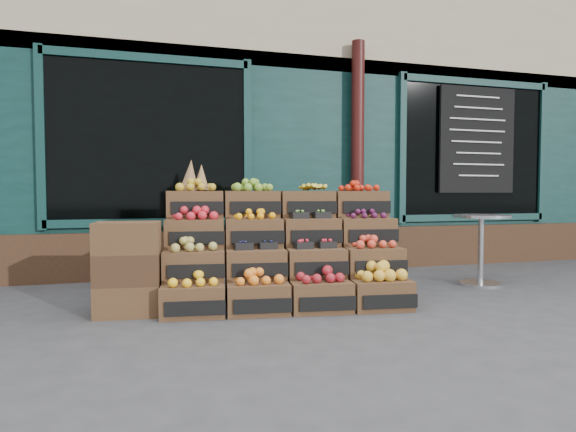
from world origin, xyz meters
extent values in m
plane|color=#3B3B3E|center=(0.00, 0.00, 0.00)|extent=(60.00, 60.00, 0.00)
cube|color=#0E302D|center=(0.00, 5.20, 2.40)|extent=(12.00, 6.00, 4.80)
cube|color=#0E302D|center=(0.00, 2.25, 1.50)|extent=(12.00, 0.12, 3.00)
cube|color=#3B2517|center=(0.00, 2.18, 0.30)|extent=(12.00, 0.18, 0.60)
cube|color=black|center=(-1.60, 2.18, 1.75)|extent=(2.40, 0.06, 2.00)
cube|color=black|center=(3.20, 2.18, 1.75)|extent=(2.40, 0.06, 2.00)
cylinder|color=#370E0C|center=(1.20, 2.05, 1.60)|extent=(0.18, 0.18, 3.20)
cube|color=black|center=(3.20, 2.10, 1.90)|extent=(1.30, 0.04, 1.60)
cube|color=#4E331E|center=(-1.25, 0.12, 0.14)|extent=(0.60, 0.45, 0.28)
cube|color=black|center=(-1.27, -0.08, 0.11)|extent=(0.51, 0.08, 0.13)
cube|color=yellow|center=(-1.25, 0.12, 0.32)|extent=(0.48, 0.35, 0.09)
cube|color=#4E331E|center=(-0.67, 0.05, 0.14)|extent=(0.60, 0.45, 0.28)
cube|color=black|center=(-0.70, -0.16, 0.11)|extent=(0.51, 0.08, 0.13)
cube|color=orange|center=(-0.67, 0.05, 0.33)|extent=(0.48, 0.35, 0.10)
cube|color=#4E331E|center=(-0.10, -0.03, 0.14)|extent=(0.60, 0.45, 0.28)
cube|color=black|center=(-0.12, -0.23, 0.11)|extent=(0.51, 0.08, 0.13)
cube|color=maroon|center=(-0.10, -0.03, 0.33)|extent=(0.48, 0.35, 0.11)
cube|color=#4E331E|center=(0.48, -0.10, 0.14)|extent=(0.60, 0.45, 0.28)
cube|color=black|center=(0.45, -0.31, 0.11)|extent=(0.51, 0.08, 0.13)
cube|color=gold|center=(0.48, -0.10, 0.34)|extent=(0.48, 0.35, 0.13)
cube|color=#4E331E|center=(-1.21, 0.35, 0.42)|extent=(0.60, 0.45, 0.28)
cube|color=black|center=(-1.24, 0.15, 0.39)|extent=(0.51, 0.08, 0.13)
cube|color=#A39546|center=(-1.21, 0.35, 0.60)|extent=(0.48, 0.35, 0.09)
cube|color=#4E331E|center=(-0.64, 0.28, 0.42)|extent=(0.60, 0.45, 0.28)
cube|color=black|center=(-0.67, 0.08, 0.39)|extent=(0.51, 0.08, 0.13)
cube|color=#18193F|center=(-0.64, 0.28, 0.57)|extent=(0.48, 0.35, 0.03)
cube|color=#4E331E|center=(-0.07, 0.20, 0.42)|extent=(0.60, 0.45, 0.28)
cube|color=black|center=(-0.09, 0.00, 0.39)|extent=(0.51, 0.08, 0.13)
cube|color=red|center=(-0.07, 0.20, 0.58)|extent=(0.48, 0.35, 0.04)
cube|color=#4E331E|center=(0.51, 0.13, 0.42)|extent=(0.60, 0.45, 0.28)
cube|color=black|center=(0.48, -0.07, 0.39)|extent=(0.51, 0.08, 0.13)
cube|color=red|center=(0.51, 0.13, 0.60)|extent=(0.48, 0.35, 0.09)
cube|color=#4E331E|center=(-1.18, 0.59, 0.70)|extent=(0.60, 0.45, 0.28)
cube|color=black|center=(-1.21, 0.38, 0.67)|extent=(0.51, 0.08, 0.13)
cube|color=red|center=(-1.18, 0.59, 0.88)|extent=(0.48, 0.35, 0.09)
cube|color=#4E331E|center=(-0.61, 0.51, 0.70)|extent=(0.60, 0.45, 0.28)
cube|color=black|center=(-0.64, 0.31, 0.67)|extent=(0.51, 0.08, 0.13)
cube|color=orange|center=(-0.61, 0.51, 0.87)|extent=(0.48, 0.35, 0.08)
cube|color=#4E331E|center=(-0.04, 0.44, 0.70)|extent=(0.60, 0.45, 0.28)
cube|color=black|center=(-0.06, 0.23, 0.67)|extent=(0.51, 0.08, 0.13)
cube|color=#6AA63E|center=(-0.04, 0.44, 0.85)|extent=(0.48, 0.35, 0.03)
cube|color=#4E331E|center=(0.54, 0.36, 0.70)|extent=(0.60, 0.45, 0.28)
cube|color=black|center=(0.51, 0.16, 0.67)|extent=(0.51, 0.08, 0.13)
cube|color=#471235|center=(0.54, 0.36, 0.87)|extent=(0.48, 0.35, 0.07)
cube|color=#4E331E|center=(-1.15, 0.82, 0.98)|extent=(0.60, 0.45, 0.28)
cube|color=black|center=(-1.18, 0.62, 0.95)|extent=(0.51, 0.08, 0.13)
cube|color=#B69321|center=(-1.15, 0.82, 1.16)|extent=(0.48, 0.35, 0.09)
cube|color=#4E331E|center=(-0.58, 0.75, 0.98)|extent=(0.60, 0.45, 0.28)
cube|color=black|center=(-0.61, 0.54, 0.95)|extent=(0.51, 0.08, 0.13)
cube|color=olive|center=(-0.58, 0.75, 1.16)|extent=(0.48, 0.35, 0.09)
cube|color=#4E331E|center=(-0.01, 0.67, 0.98)|extent=(0.60, 0.45, 0.28)
cube|color=black|center=(-0.03, 0.47, 0.95)|extent=(0.51, 0.08, 0.13)
cube|color=gold|center=(-0.01, 0.67, 1.16)|extent=(0.48, 0.35, 0.09)
cube|color=#4E331E|center=(0.57, 0.60, 0.98)|extent=(0.60, 0.45, 0.28)
cube|color=black|center=(0.54, 0.39, 0.95)|extent=(0.51, 0.08, 0.13)
cube|color=red|center=(0.57, 0.60, 1.16)|extent=(0.48, 0.35, 0.08)
cube|color=#3B2517|center=(-0.35, 0.24, 0.14)|extent=(2.33, 0.68, 0.28)
cube|color=#3B2517|center=(-0.32, 0.48, 0.28)|extent=(2.33, 0.68, 0.56)
cube|color=#3B2517|center=(-0.29, 0.71, 0.42)|extent=(2.33, 0.68, 0.84)
cone|color=olive|center=(-1.21, 0.82, 1.28)|extent=(0.19, 0.19, 0.32)
cone|color=olive|center=(-1.09, 0.87, 1.25)|extent=(0.17, 0.17, 0.28)
cube|color=#4E331E|center=(-1.80, 0.31, 0.14)|extent=(0.59, 0.44, 0.28)
cube|color=#3B2517|center=(-1.80, 0.31, 0.42)|extent=(0.59, 0.44, 0.28)
cube|color=#4E331E|center=(-1.80, 0.31, 0.70)|extent=(0.59, 0.44, 0.28)
cylinder|color=silver|center=(2.15, 0.63, 0.02)|extent=(0.49, 0.49, 0.03)
cylinder|color=silver|center=(2.15, 0.63, 0.41)|extent=(0.07, 0.07, 0.80)
cylinder|color=silver|center=(2.15, 0.63, 0.82)|extent=(0.67, 0.67, 0.03)
imported|color=#164E2A|center=(-1.64, 2.93, 1.10)|extent=(0.92, 0.72, 2.21)
camera|label=1|loc=(-1.60, -4.19, 1.09)|focal=30.00mm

